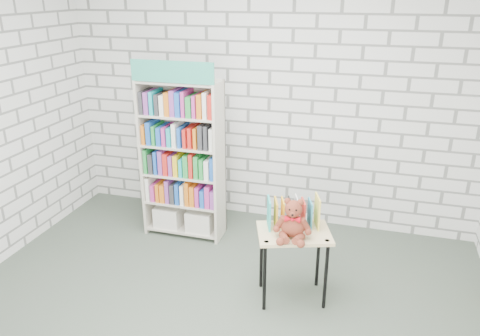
# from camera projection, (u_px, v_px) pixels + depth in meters

# --- Properties ---
(ground) EXTENTS (4.50, 4.50, 0.00)m
(ground) POSITION_uv_depth(u_px,v_px,m) (209.00, 324.00, 3.72)
(ground) COLOR #414C40
(ground) RESTS_ON ground
(room_shell) EXTENTS (4.52, 4.02, 2.81)m
(room_shell) POSITION_uv_depth(u_px,v_px,m) (203.00, 105.00, 3.08)
(room_shell) COLOR silver
(room_shell) RESTS_ON ground
(bookshelf) EXTENTS (0.83, 0.32, 1.87)m
(bookshelf) POSITION_uv_depth(u_px,v_px,m) (183.00, 159.00, 4.82)
(bookshelf) COLOR beige
(bookshelf) RESTS_ON ground
(display_table) EXTENTS (0.69, 0.58, 0.64)m
(display_table) POSITION_uv_depth(u_px,v_px,m) (294.00, 241.00, 3.86)
(display_table) COLOR #D7BF81
(display_table) RESTS_ON ground
(table_books) EXTENTS (0.45, 0.30, 0.25)m
(table_books) POSITION_uv_depth(u_px,v_px,m) (293.00, 213.00, 3.87)
(table_books) COLOR #28ADA5
(table_books) RESTS_ON display_table
(teddy_bear) EXTENTS (0.31, 0.29, 0.33)m
(teddy_bear) POSITION_uv_depth(u_px,v_px,m) (293.00, 223.00, 3.69)
(teddy_bear) COLOR maroon
(teddy_bear) RESTS_ON display_table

